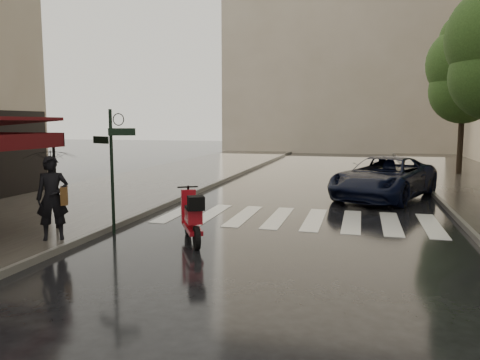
% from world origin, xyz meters
% --- Properties ---
extents(ground, '(120.00, 120.00, 0.00)m').
position_xyz_m(ground, '(0.00, 0.00, 0.00)').
color(ground, black).
rests_on(ground, ground).
extents(sidewalk_near, '(6.00, 60.00, 0.12)m').
position_xyz_m(sidewalk_near, '(-4.50, 12.00, 0.06)').
color(sidewalk_near, '#38332D').
rests_on(sidewalk_near, ground).
extents(curb_near, '(0.12, 60.00, 0.16)m').
position_xyz_m(curb_near, '(-1.45, 12.00, 0.07)').
color(curb_near, '#595651').
rests_on(curb_near, ground).
extents(curb_far, '(0.12, 60.00, 0.16)m').
position_xyz_m(curb_far, '(7.45, 12.00, 0.07)').
color(curb_far, '#595651').
rests_on(curb_far, ground).
extents(crosswalk, '(7.85, 3.20, 0.01)m').
position_xyz_m(crosswalk, '(2.98, 6.00, 0.01)').
color(crosswalk, silver).
rests_on(crosswalk, ground).
extents(signpost, '(1.17, 0.29, 3.10)m').
position_xyz_m(signpost, '(-1.19, 3.00, 1.83)').
color(signpost, black).
rests_on(signpost, ground).
extents(backdrop_building, '(22.00, 6.00, 20.00)m').
position_xyz_m(backdrop_building, '(3.00, 38.00, 10.00)').
color(backdrop_building, tan).
rests_on(backdrop_building, ground).
extents(tree_far, '(3.80, 3.80, 8.16)m').
position_xyz_m(tree_far, '(9.70, 19.00, 5.46)').
color(tree_far, black).
rests_on(tree_far, sidewalk_far).
extents(pedestrian_with_umbrella, '(1.57, 1.58, 2.59)m').
position_xyz_m(pedestrian_with_umbrella, '(-2.00, 1.74, 1.83)').
color(pedestrian_with_umbrella, black).
rests_on(pedestrian_with_umbrella, sidewalk_near).
extents(scooter, '(1.07, 1.70, 1.24)m').
position_xyz_m(scooter, '(1.01, 2.67, 0.57)').
color(scooter, black).
rests_on(scooter, ground).
extents(parked_car, '(4.42, 6.07, 1.53)m').
position_xyz_m(parked_car, '(5.60, 10.41, 0.77)').
color(parked_car, black).
rests_on(parked_car, ground).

